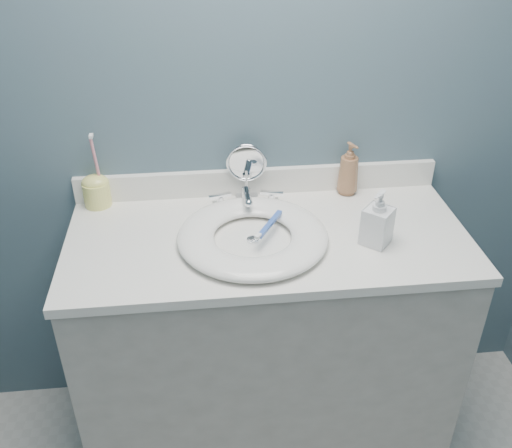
{
  "coord_description": "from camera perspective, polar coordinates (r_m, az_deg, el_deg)",
  "views": [
    {
      "loc": [
        -0.19,
        -0.46,
        1.83
      ],
      "look_at": [
        -0.04,
        0.94,
        0.94
      ],
      "focal_mm": 40.0,
      "sensor_mm": 36.0,
      "label": 1
    }
  ],
  "objects": [
    {
      "name": "soap_bottle_clear",
      "position": [
        1.69,
        12.11,
        0.62
      ],
      "size": [
        0.11,
        0.11,
        0.17
      ],
      "primitive_type": "imported",
      "rotation": [
        0.0,
        0.0,
        -0.72
      ],
      "color": "silver",
      "rests_on": "countertop"
    },
    {
      "name": "toothbrush_lying",
      "position": [
        1.7,
        1.3,
        -0.11
      ],
      "size": [
        0.1,
        0.16,
        0.02
      ],
      "rotation": [
        0.0,
        0.0,
        1.03
      ],
      "color": "#3358B6",
      "rests_on": "basin"
    },
    {
      "name": "backsplash",
      "position": [
        1.93,
        0.23,
        4.31
      ],
      "size": [
        1.22,
        0.02,
        0.09
      ],
      "primitive_type": "cube",
      "color": "white",
      "rests_on": "countertop"
    },
    {
      "name": "toothbrush_holder",
      "position": [
        1.93,
        -15.68,
        3.35
      ],
      "size": [
        0.09,
        0.09,
        0.25
      ],
      "rotation": [
        0.0,
        0.0,
        -0.34
      ],
      "color": "#E8E474",
      "rests_on": "countertop"
    },
    {
      "name": "basin",
      "position": [
        1.69,
        -0.33,
        -1.19
      ],
      "size": [
        0.45,
        0.45,
        0.04
      ],
      "primitive_type": null,
      "color": "white",
      "rests_on": "countertop"
    },
    {
      "name": "drain",
      "position": [
        1.7,
        -0.33,
        -1.61
      ],
      "size": [
        0.04,
        0.04,
        0.01
      ],
      "primitive_type": "cylinder",
      "color": "silver",
      "rests_on": "countertop"
    },
    {
      "name": "makeup_mirror",
      "position": [
        1.88,
        -0.96,
        5.52
      ],
      "size": [
        0.13,
        0.08,
        0.2
      ],
      "rotation": [
        0.0,
        0.0,
        -0.1
      ],
      "color": "silver",
      "rests_on": "countertop"
    },
    {
      "name": "faucet",
      "position": [
        1.86,
        -0.97,
        2.37
      ],
      "size": [
        0.25,
        0.13,
        0.07
      ],
      "color": "silver",
      "rests_on": "countertop"
    },
    {
      "name": "vanity_cabinet",
      "position": [
        2.02,
        1.06,
        -11.92
      ],
      "size": [
        1.2,
        0.55,
        0.85
      ],
      "primitive_type": "cube",
      "color": "#BAB3AA",
      "rests_on": "ground"
    },
    {
      "name": "back_wall",
      "position": [
        1.83,
        0.21,
        12.1
      ],
      "size": [
        2.2,
        0.02,
        2.4
      ],
      "primitive_type": "cube",
      "color": "#49606E",
      "rests_on": "ground"
    },
    {
      "name": "countertop",
      "position": [
        1.74,
        1.21,
        -1.48
      ],
      "size": [
        1.22,
        0.57,
        0.03
      ],
      "primitive_type": "cube",
      "color": "white",
      "rests_on": "vanity_cabinet"
    },
    {
      "name": "soap_bottle_amber",
      "position": [
        1.94,
        9.26,
        5.49
      ],
      "size": [
        0.09,
        0.09,
        0.18
      ],
      "primitive_type": "imported",
      "rotation": [
        0.0,
        0.0,
        0.4
      ],
      "color": "#926342",
      "rests_on": "countertop"
    }
  ]
}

